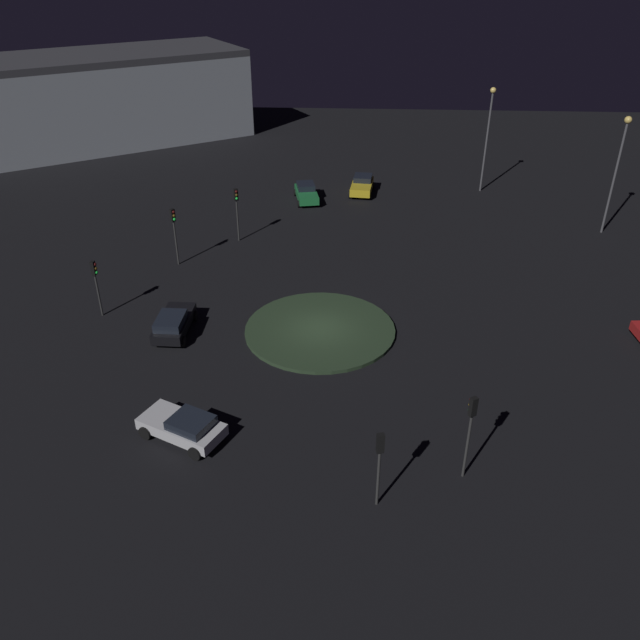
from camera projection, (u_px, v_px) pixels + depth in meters
name	position (u px, v px, depth m)	size (l,w,h in m)	color
ground_plane	(320.00, 331.00, 38.78)	(115.69, 115.69, 0.00)	black
roundabout_island	(320.00, 330.00, 38.72)	(9.00, 9.00, 0.21)	#263823
car_green	(306.00, 193.00, 57.44)	(2.60, 4.36, 1.44)	#1E7238
car_black	(173.00, 323.00, 38.17)	(1.98, 4.11, 1.41)	black
car_yellow	(362.00, 185.00, 59.14)	(2.37, 4.20, 1.45)	gold
car_silver	(184.00, 426.00, 30.21)	(4.45, 3.39, 1.33)	silver
traffic_light_north	(379.00, 455.00, 25.67)	(0.34, 0.38, 3.78)	#2D2D2D
traffic_light_southeast	(174.00, 226.00, 45.12)	(0.39, 0.38, 4.20)	#2D2D2D
traffic_light_east	(96.00, 277.00, 39.05)	(0.37, 0.32, 3.71)	#2D2D2D
traffic_light_northwest	(470.00, 421.00, 26.88)	(0.37, 0.40, 4.30)	#2D2D2D
traffic_light_southeast_near	(237.00, 204.00, 48.72)	(0.37, 0.40, 4.18)	#2D2D2D
streetlamp_southwest	(488.00, 127.00, 57.04)	(0.50, 0.50, 9.22)	#4C4C51
streetlamp_southwest_near	(619.00, 159.00, 48.62)	(0.54, 0.54, 9.10)	#4C4C51
store_building	(104.00, 98.00, 72.16)	(32.41, 27.52, 9.45)	#8C939E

